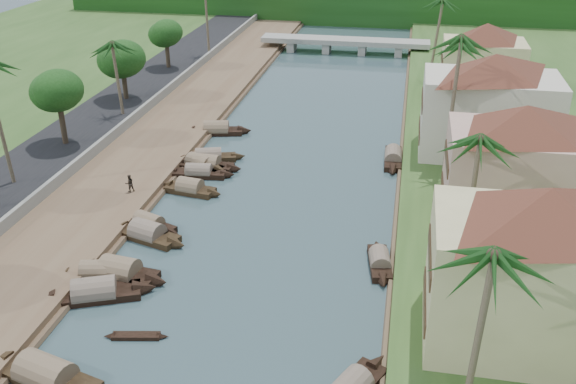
# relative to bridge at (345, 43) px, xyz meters

# --- Properties ---
(ground) EXTENTS (220.00, 220.00, 0.00)m
(ground) POSITION_rel_bridge_xyz_m (-0.00, -72.00, -1.72)
(ground) COLOR #364E52
(ground) RESTS_ON ground
(left_bank) EXTENTS (10.00, 180.00, 0.80)m
(left_bank) POSITION_rel_bridge_xyz_m (-16.00, -52.00, -1.32)
(left_bank) COLOR brown
(left_bank) RESTS_ON ground
(right_bank) EXTENTS (16.00, 180.00, 1.20)m
(right_bank) POSITION_rel_bridge_xyz_m (19.00, -52.00, -1.12)
(right_bank) COLOR #2E4E1F
(right_bank) RESTS_ON ground
(road) EXTENTS (8.00, 180.00, 1.40)m
(road) POSITION_rel_bridge_xyz_m (-24.50, -52.00, -1.02)
(road) COLOR black
(road) RESTS_ON ground
(retaining_wall) EXTENTS (0.40, 180.00, 1.10)m
(retaining_wall) POSITION_rel_bridge_xyz_m (-20.20, -52.00, -0.37)
(retaining_wall) COLOR slate
(retaining_wall) RESTS_ON left_bank
(treeline) EXTENTS (120.00, 14.00, 8.00)m
(treeline) POSITION_rel_bridge_xyz_m (-0.00, 28.00, 2.28)
(treeline) COLOR #153D10
(treeline) RESTS_ON ground
(bridge) EXTENTS (28.00, 4.00, 2.40)m
(bridge) POSITION_rel_bridge_xyz_m (0.00, 0.00, 0.00)
(bridge) COLOR gray
(bridge) RESTS_ON ground
(building_near) EXTENTS (14.85, 14.85, 10.20)m
(building_near) POSITION_rel_bridge_xyz_m (18.99, -74.00, 4.66)
(building_near) COLOR beige
(building_near) RESTS_ON right_bank
(building_mid) EXTENTS (14.11, 14.11, 9.70)m
(building_mid) POSITION_rel_bridge_xyz_m (19.99, -58.00, 4.41)
(building_mid) COLOR #C9A18E
(building_mid) RESTS_ON right_bank
(building_far) EXTENTS (15.59, 15.59, 10.20)m
(building_far) POSITION_rel_bridge_xyz_m (18.99, -44.00, 4.66)
(building_far) COLOR beige
(building_far) RESTS_ON right_bank
(building_distant) EXTENTS (12.62, 12.62, 9.20)m
(building_distant) POSITION_rel_bridge_xyz_m (19.99, -24.00, 4.16)
(building_distant) COLOR beige
(building_distant) RESTS_ON right_bank
(sampan_2) EXTENTS (9.72, 4.38, 2.48)m
(sampan_2) POSITION_rel_bridge_xyz_m (-8.42, -81.69, -1.30)
(sampan_2) COLOR black
(sampan_2) RESTS_ON ground
(sampan_3) EXTENTS (8.77, 5.02, 2.34)m
(sampan_3) POSITION_rel_bridge_xyz_m (-9.41, -73.44, -1.30)
(sampan_3) COLOR black
(sampan_3) RESTS_ON ground
(sampan_4) EXTENTS (7.42, 3.13, 2.08)m
(sampan_4) POSITION_rel_bridge_xyz_m (-10.25, -71.10, -1.31)
(sampan_4) COLOR black
(sampan_4) RESTS_ON ground
(sampan_5) EXTENTS (8.06, 2.93, 2.48)m
(sampan_5) POSITION_rel_bridge_xyz_m (-8.75, -70.72, -1.30)
(sampan_5) COLOR black
(sampan_5) RESTS_ON ground
(sampan_6) EXTENTS (7.83, 3.96, 2.28)m
(sampan_6) POSITION_rel_bridge_xyz_m (-8.93, -64.95, -1.30)
(sampan_6) COLOR black
(sampan_6) RESTS_ON ground
(sampan_7) EXTENTS (6.97, 3.86, 1.89)m
(sampan_7) POSITION_rel_bridge_xyz_m (-9.48, -63.30, -1.32)
(sampan_7) COLOR black
(sampan_7) RESTS_ON ground
(sampan_8) EXTENTS (6.77, 2.59, 2.07)m
(sampan_8) POSITION_rel_bridge_xyz_m (-8.28, -56.15, -1.31)
(sampan_8) COLOR black
(sampan_8) RESTS_ON ground
(sampan_9) EXTENTS (7.44, 2.18, 1.90)m
(sampan_9) POSITION_rel_bridge_xyz_m (-8.60, -52.54, -1.32)
(sampan_9) COLOR black
(sampan_9) RESTS_ON ground
(sampan_10) EXTENTS (7.46, 4.37, 2.07)m
(sampan_10) POSITION_rel_bridge_xyz_m (-9.16, -50.54, -1.31)
(sampan_10) COLOR black
(sampan_10) RESTS_ON ground
(sampan_11) EXTENTS (7.68, 2.13, 2.19)m
(sampan_11) POSITION_rel_bridge_xyz_m (-8.43, -50.57, -1.31)
(sampan_11) COLOR black
(sampan_11) RESTS_ON ground
(sampan_12) EXTENTS (7.95, 3.67, 1.92)m
(sampan_12) POSITION_rel_bridge_xyz_m (-8.84, -48.52, -1.32)
(sampan_12) COLOR black
(sampan_12) RESTS_ON ground
(sampan_13) EXTENTS (8.48, 3.48, 2.27)m
(sampan_13) POSITION_rel_bridge_xyz_m (-10.28, -40.83, -1.31)
(sampan_13) COLOR black
(sampan_13) RESTS_ON ground
(sampan_15) EXTENTS (2.36, 6.72, 1.83)m
(sampan_15) POSITION_rel_bridge_xyz_m (9.88, -65.61, -1.32)
(sampan_15) COLOR black
(sampan_15) RESTS_ON ground
(sampan_16) EXTENTS (1.91, 8.33, 2.05)m
(sampan_16) POSITION_rel_bridge_xyz_m (10.01, -45.11, -1.31)
(sampan_16) COLOR black
(sampan_16) RESTS_ON ground
(canoe_1) EXTENTS (4.26, 1.44, 0.68)m
(canoe_1) POSITION_rel_bridge_xyz_m (-4.89, -76.97, -1.62)
(canoe_1) COLOR black
(canoe_1) RESTS_ON ground
(canoe_2) EXTENTS (4.76, 3.01, 0.73)m
(canoe_2) POSITION_rel_bridge_xyz_m (-8.54, -49.64, -1.62)
(canoe_2) COLOR black
(canoe_2) RESTS_ON ground
(palm_0) EXTENTS (3.20, 3.20, 11.90)m
(palm_0) POSITION_rel_bridge_xyz_m (15.00, -81.81, 9.57)
(palm_0) COLOR #76654F
(palm_0) RESTS_ON ground
(palm_1) EXTENTS (3.20, 3.20, 10.90)m
(palm_1) POSITION_rel_bridge_xyz_m (16.00, -64.80, 8.61)
(palm_1) COLOR #76654F
(palm_1) RESTS_ON ground
(palm_2) EXTENTS (3.20, 3.20, 14.27)m
(palm_2) POSITION_rel_bridge_xyz_m (15.00, -49.19, 11.85)
(palm_2) COLOR #76654F
(palm_2) RESTS_ON ground
(palm_3) EXTENTS (3.20, 3.20, 10.44)m
(palm_3) POSITION_rel_bridge_xyz_m (16.00, -35.06, 8.17)
(palm_3) COLOR #76654F
(palm_3) RESTS_ON ground
(palm_6) EXTENTS (3.20, 3.20, 9.88)m
(palm_6) POSITION_rel_bridge_xyz_m (-22.00, -40.08, 7.82)
(palm_6) COLOR #76654F
(palm_6) RESTS_ON ground
(palm_7) EXTENTS (3.20, 3.20, 12.24)m
(palm_7) POSITION_rel_bridge_xyz_m (14.00, -17.23, 9.91)
(palm_7) COLOR #76654F
(palm_7) RESTS_ON ground
(tree_3) EXTENTS (5.01, 5.01, 7.74)m
(tree_3) POSITION_rel_bridge_xyz_m (-24.00, -49.92, 5.27)
(tree_3) COLOR #433726
(tree_3) RESTS_ON ground
(tree_4) EXTENTS (5.44, 5.44, 7.23)m
(tree_4) POSITION_rel_bridge_xyz_m (-24.00, -34.36, 4.61)
(tree_4) COLOR #433726
(tree_4) RESTS_ON ground
(tree_5) EXTENTS (4.48, 4.48, 6.78)m
(tree_5) POSITION_rel_bridge_xyz_m (-24.00, -19.13, 4.53)
(tree_5) COLOR #433726
(tree_5) RESTS_ON ground
(tree_6) EXTENTS (4.49, 4.49, 6.78)m
(tree_6) POSITION_rel_bridge_xyz_m (24.00, -42.59, 4.32)
(tree_6) COLOR #433726
(tree_6) RESTS_ON ground
(person_far) EXTENTS (1.01, 1.00, 1.65)m
(person_far) POSITION_rel_bridge_xyz_m (-13.15, -58.48, -0.10)
(person_far) COLOR #2B251E
(person_far) RESTS_ON left_bank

